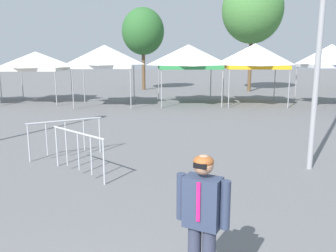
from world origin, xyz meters
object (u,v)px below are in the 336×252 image
crowd_barrier_by_lift (80,145)px  crowd_barrier_mid_lot (67,131)px  canopy_tent_right_of_center (190,57)px  tree_behind_tents_right (254,10)px  canopy_tent_behind_center (38,61)px  tree_behind_tents_center (145,32)px  canopy_tent_center (333,56)px  canopy_tent_left_of_center (257,56)px  canopy_tent_behind_right (106,56)px  person_foreground (204,217)px

crowd_barrier_by_lift → crowd_barrier_mid_lot: 1.71m
canopy_tent_right_of_center → tree_behind_tents_right: (5.31, 7.41, 3.51)m
canopy_tent_behind_center → crowd_barrier_mid_lot: bearing=-66.9°
tree_behind_tents_right → tree_behind_tents_center: size_ratio=1.34×
tree_behind_tents_center → crowd_barrier_by_lift: tree_behind_tents_center is taller
canopy_tent_center → canopy_tent_left_of_center: bearing=168.9°
canopy_tent_left_of_center → crowd_barrier_by_lift: (-7.22, -12.69, -2.05)m
canopy_tent_behind_right → canopy_tent_left_of_center: (8.62, 0.65, 0.02)m
tree_behind_tents_right → crowd_barrier_mid_lot: size_ratio=4.79×
tree_behind_tents_center → crowd_barrier_mid_lot: bearing=-92.5°
crowd_barrier_by_lift → canopy_tent_right_of_center: bearing=75.2°
canopy_tent_right_of_center → crowd_barrier_mid_lot: 12.11m
canopy_tent_center → tree_behind_tents_right: bearing=107.6°
canopy_tent_behind_center → tree_behind_tents_right: size_ratio=0.39×
canopy_tent_right_of_center → person_foreground: 17.30m
canopy_tent_right_of_center → crowd_barrier_mid_lot: (-4.10, -11.22, -2.02)m
canopy_tent_behind_right → canopy_tent_right_of_center: size_ratio=0.91×
canopy_tent_center → tree_behind_tents_right: size_ratio=0.39×
canopy_tent_behind_center → canopy_tent_behind_right: (4.44, -1.48, 0.27)m
canopy_tent_center → tree_behind_tents_center: (-11.17, 9.56, 1.92)m
canopy_tent_right_of_center → tree_behind_tents_center: tree_behind_tents_center is taller
tree_behind_tents_right → canopy_tent_behind_right: bearing=-141.1°
crowd_barrier_by_lift → crowd_barrier_mid_lot: bearing=115.7°
canopy_tent_left_of_center → tree_behind_tents_right: bearing=79.0°
canopy_tent_left_of_center → crowd_barrier_by_lift: bearing=-119.6°
canopy_tent_left_of_center → canopy_tent_center: (4.08, -0.80, 0.01)m
person_foreground → canopy_tent_right_of_center: bearing=87.3°
person_foreground → crowd_barrier_by_lift: person_foreground is taller
canopy_tent_behind_center → crowd_barrier_mid_lot: size_ratio=1.86×
tree_behind_tents_right → crowd_barrier_by_lift: bearing=-113.3°
canopy_tent_right_of_center → crowd_barrier_mid_lot: canopy_tent_right_of_center is taller
canopy_tent_behind_right → crowd_barrier_by_lift: (1.41, -12.04, -2.03)m
canopy_tent_behind_center → crowd_barrier_by_lift: 14.83m
canopy_tent_center → canopy_tent_behind_center: bearing=174.6°
canopy_tent_right_of_center → crowd_barrier_by_lift: size_ratio=2.38×
canopy_tent_behind_center → person_foreground: canopy_tent_behind_center is taller
person_foreground → tree_behind_tents_center: size_ratio=0.27×
canopy_tent_right_of_center → tree_behind_tents_center: 9.48m
canopy_tent_behind_right → canopy_tent_left_of_center: canopy_tent_left_of_center is taller
canopy_tent_behind_right → person_foreground: bearing=-76.5°
canopy_tent_behind_right → person_foreground: 17.03m
canopy_tent_center → crowd_barrier_by_lift: (-11.30, -11.89, -2.06)m
canopy_tent_center → person_foreground: (-8.74, -16.33, -1.78)m
tree_behind_tents_right → crowd_barrier_mid_lot: 21.59m
tree_behind_tents_center → crowd_barrier_mid_lot: 20.32m
canopy_tent_behind_center → canopy_tent_center: size_ratio=1.00×
tree_behind_tents_center → crowd_barrier_mid_lot: tree_behind_tents_center is taller
crowd_barrier_by_lift → crowd_barrier_mid_lot: same height
tree_behind_tents_right → tree_behind_tents_center: (-8.54, 1.29, -1.55)m
canopy_tent_behind_right → canopy_tent_left_of_center: bearing=4.3°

